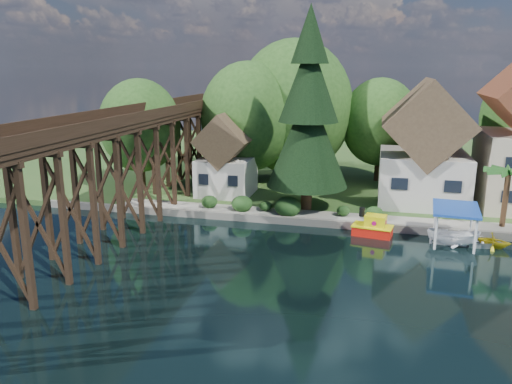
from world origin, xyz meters
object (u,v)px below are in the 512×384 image
Objects in this scene: tugboat at (373,227)px; boat_white_a at (473,239)px; shed at (226,160)px; boat_yellow at (493,239)px; house_left at (424,151)px; palm_tree at (509,173)px; boat_canopy at (454,230)px; trestle_bridge at (131,159)px; conifer at (308,115)px.

tugboat reaches higher than boat_white_a.
shed is 3.40× the size of boat_yellow.
palm_tree is at bearing -48.30° from house_left.
shed is 1.67× the size of boat_canopy.
boat_yellow is at bearing -66.28° from house_left.
palm_tree is at bearing -31.39° from boat_white_a.
palm_tree is 10.85m from tugboat.
trestle_bridge is 10.69× the size of boat_white_a.
tugboat is at bearing 4.96° from trestle_bridge.
boat_white_a is 1.79× the size of boat_yellow.
boat_white_a is (7.00, -0.41, -0.22)m from tugboat.
boat_yellow is (27.30, 1.05, -4.74)m from trestle_bridge.
shed is at bearing 88.99° from boat_yellow.
boat_canopy is at bearing 117.41° from boat_yellow.
boat_yellow is (14.07, -4.91, -8.01)m from conifer.
boat_canopy reaches higher than boat_white_a.
boat_canopy is at bearing 118.96° from boat_white_a.
trestle_bridge is at bearing -170.93° from palm_tree.
house_left is 11.09m from boat_white_a.
trestle_bridge reaches higher than boat_white_a.
trestle_bridge is 14.87m from conifer.
palm_tree is 5.56m from boat_yellow.
conifer is at bearing -153.57° from house_left.
house_left is 4.78× the size of boat_yellow.
house_left is at bearing 66.25° from tugboat.
trestle_bridge is 10.69m from shed.
conifer reaches higher than shed.
trestle_bridge is 9.40× the size of boat_canopy.
boat_white_a is at bearing -128.31° from palm_tree.
boat_yellow is at bearing -110.18° from palm_tree.
tugboat is 7.01m from boat_white_a.
house_left is 11.00m from boat_canopy.
boat_canopy is (-1.41, -0.57, 0.80)m from boat_white_a.
trestle_bridge is 9.14× the size of palm_tree.
shed is 1.62× the size of palm_tree.
trestle_bridge is 26.45m from boat_white_a.
palm_tree is at bearing -0.83° from boat_yellow.
tugboat is 0.77× the size of boat_white_a.
boat_white_a is (12.73, -4.73, -8.19)m from conifer.
shed is at bearing -175.23° from house_left.
shed is 21.54m from boat_canopy.
boat_white_a is 0.88× the size of boat_canopy.
conifer is at bearing 174.77° from palm_tree.
conifer is 16.92m from boat_yellow.
house_left reaches higher than trestle_bridge.
boat_white_a is at bearing -72.87° from house_left.
boat_white_a is at bearing -20.39° from conifer.
boat_canopy is at bearing 1.55° from trestle_bridge.
house_left is at bearing 98.67° from boat_canopy.
house_left is 11.46m from conifer.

